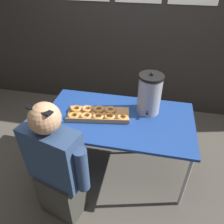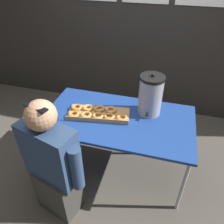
{
  "view_description": "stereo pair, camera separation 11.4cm",
  "coord_description": "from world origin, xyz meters",
  "px_view_note": "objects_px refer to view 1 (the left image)",
  "views": [
    {
      "loc": [
        0.29,
        -1.68,
        2.04
      ],
      "look_at": [
        -0.06,
        0.0,
        0.77
      ],
      "focal_mm": 35.0,
      "sensor_mm": 36.0,
      "label": 1
    },
    {
      "loc": [
        0.4,
        -1.65,
        2.04
      ],
      "look_at": [
        -0.06,
        0.0,
        0.77
      ],
      "focal_mm": 35.0,
      "sensor_mm": 36.0,
      "label": 2
    }
  ],
  "objects_px": {
    "person_seated": "(57,169)",
    "donut_box": "(97,114)",
    "coffee_urn": "(149,94)",
    "cell_phone": "(53,125)"
  },
  "relations": [
    {
      "from": "donut_box",
      "to": "person_seated",
      "type": "relative_size",
      "value": 0.53
    },
    {
      "from": "person_seated",
      "to": "donut_box",
      "type": "bearing_deg",
      "value": -91.97
    },
    {
      "from": "coffee_urn",
      "to": "person_seated",
      "type": "bearing_deg",
      "value": -130.42
    },
    {
      "from": "donut_box",
      "to": "coffee_urn",
      "type": "bearing_deg",
      "value": 12.05
    },
    {
      "from": "coffee_urn",
      "to": "person_seated",
      "type": "distance_m",
      "value": 1.1
    },
    {
      "from": "coffee_urn",
      "to": "person_seated",
      "type": "xyz_separation_m",
      "value": [
        -0.68,
        -0.8,
        -0.33
      ]
    },
    {
      "from": "coffee_urn",
      "to": "cell_phone",
      "type": "xyz_separation_m",
      "value": [
        -0.85,
        -0.42,
        -0.2
      ]
    },
    {
      "from": "coffee_urn",
      "to": "cell_phone",
      "type": "relative_size",
      "value": 2.5
    },
    {
      "from": "cell_phone",
      "to": "donut_box",
      "type": "bearing_deg",
      "value": 14.02
    },
    {
      "from": "donut_box",
      "to": "coffee_urn",
      "type": "distance_m",
      "value": 0.56
    }
  ]
}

